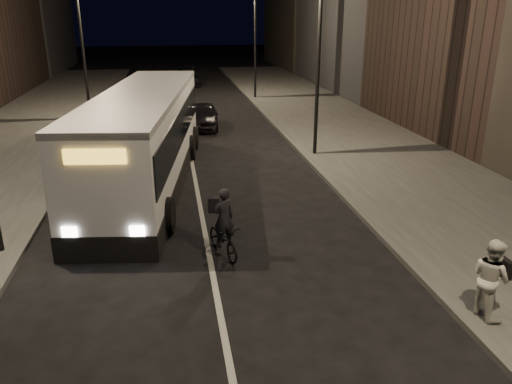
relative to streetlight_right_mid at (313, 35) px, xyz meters
name	(u,v)px	position (x,y,z in m)	size (l,w,h in m)	color
ground	(221,318)	(-5.33, -12.00, -5.36)	(180.00, 180.00, 0.00)	black
sidewalk_right	(359,142)	(3.17, 2.00, -5.28)	(7.00, 70.00, 0.16)	#3A3A37
sidewalk_left	(0,158)	(-13.83, 2.00, -5.28)	(7.00, 70.00, 0.16)	#3A3A37
streetlight_right_mid	(313,35)	(0.00, 0.00, 0.00)	(1.20, 0.44, 8.12)	black
streetlight_right_far	(252,24)	(0.00, 16.00, 0.00)	(1.20, 0.44, 8.12)	black
streetlight_left_far	(85,28)	(-10.66, 10.00, 0.00)	(1.20, 0.44, 8.12)	black
city_bus	(145,135)	(-7.15, -2.48, -3.44)	(4.54, 13.35, 3.54)	white
cyclist_on_bicycle	(223,233)	(-4.93, -9.03, -4.70)	(1.12, 1.83, 2.00)	black
pedestrian_woman	(491,278)	(0.27, -13.07, -4.31)	(0.86, 0.67, 1.77)	beige
car_near	(203,116)	(-4.30, 6.86, -4.67)	(1.63, 4.06, 1.38)	black
car_mid	(133,98)	(-8.54, 13.44, -4.61)	(1.59, 4.57, 1.50)	#3A393C
car_far	(188,77)	(-4.37, 24.70, -4.65)	(2.00, 4.93, 1.43)	black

